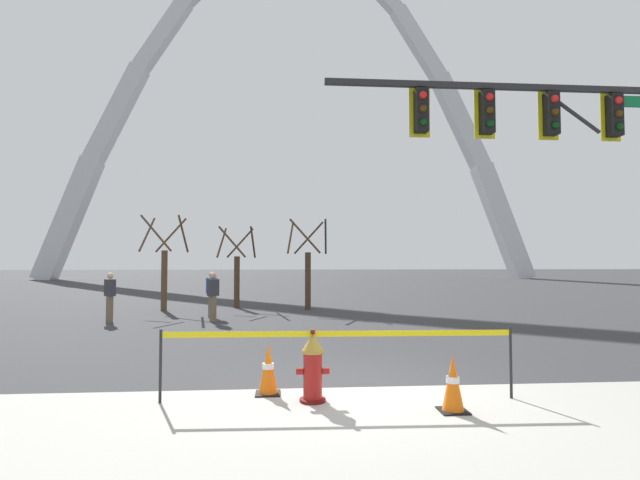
% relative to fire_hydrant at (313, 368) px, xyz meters
% --- Properties ---
extents(ground_plane, '(240.00, 240.00, 0.00)m').
position_rel_fire_hydrant_xyz_m(ground_plane, '(0.79, 0.73, -0.47)').
color(ground_plane, '#333335').
extents(fire_hydrant, '(0.46, 0.48, 0.99)m').
position_rel_fire_hydrant_xyz_m(fire_hydrant, '(0.00, 0.00, 0.00)').
color(fire_hydrant, '#5E0F0D').
rests_on(fire_hydrant, ground).
extents(caution_tape_barrier, '(4.92, 0.19, 1.01)m').
position_rel_fire_hydrant_xyz_m(caution_tape_barrier, '(0.36, 0.00, 0.22)').
color(caution_tape_barrier, '#232326').
rests_on(caution_tape_barrier, ground).
extents(traffic_cone_by_hydrant, '(0.36, 0.36, 0.73)m').
position_rel_fire_hydrant_xyz_m(traffic_cone_by_hydrant, '(-0.63, 0.42, -0.11)').
color(traffic_cone_by_hydrant, black).
rests_on(traffic_cone_by_hydrant, ground).
extents(traffic_cone_mid_sidewalk, '(0.36, 0.36, 0.73)m').
position_rel_fire_hydrant_xyz_m(traffic_cone_mid_sidewalk, '(1.77, -0.60, -0.11)').
color(traffic_cone_mid_sidewalk, black).
rests_on(traffic_cone_mid_sidewalk, ground).
extents(traffic_signal_gantry, '(7.82, 0.44, 6.00)m').
position_rel_fire_hydrant_xyz_m(traffic_signal_gantry, '(5.64, 2.91, 3.94)').
color(traffic_signal_gantry, '#232326').
rests_on(traffic_signal_gantry, ground).
extents(monument_arch, '(56.89, 2.12, 40.92)m').
position_rel_fire_hydrant_xyz_m(monument_arch, '(0.79, 48.99, 17.88)').
color(monument_arch, silver).
rests_on(monument_arch, ground).
extents(tree_far_left, '(1.74, 1.75, 3.76)m').
position_rel_fire_hydrant_xyz_m(tree_far_left, '(-5.10, 12.97, 1.20)').
color(tree_far_left, brown).
rests_on(tree_far_left, ground).
extents(tree_left_mid, '(1.59, 1.60, 3.42)m').
position_rel_fire_hydrant_xyz_m(tree_left_mid, '(-2.34, 14.02, 1.05)').
color(tree_left_mid, '#473323').
rests_on(tree_left_mid, ground).
extents(tree_center_left, '(1.70, 1.71, 3.66)m').
position_rel_fire_hydrant_xyz_m(tree_center_left, '(0.62, 13.08, 1.16)').
color(tree_center_left, '#473323').
rests_on(tree_center_left, ground).
extents(pedestrian_walking_left, '(0.39, 0.37, 1.59)m').
position_rel_fire_hydrant_xyz_m(pedestrian_walking_left, '(-5.92, 9.30, 0.35)').
color(pedestrian_walking_left, brown).
rests_on(pedestrian_walking_left, ground).
extents(pedestrian_standing_center, '(0.37, 0.39, 1.59)m').
position_rel_fire_hydrant_xyz_m(pedestrian_standing_center, '(-2.88, 10.44, 0.35)').
color(pedestrian_standing_center, brown).
rests_on(pedestrian_standing_center, ground).
extents(pedestrian_walking_right, '(0.38, 0.38, 1.59)m').
position_rel_fire_hydrant_xyz_m(pedestrian_walking_right, '(-2.64, 9.16, 0.35)').
color(pedestrian_walking_right, brown).
rests_on(pedestrian_walking_right, ground).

